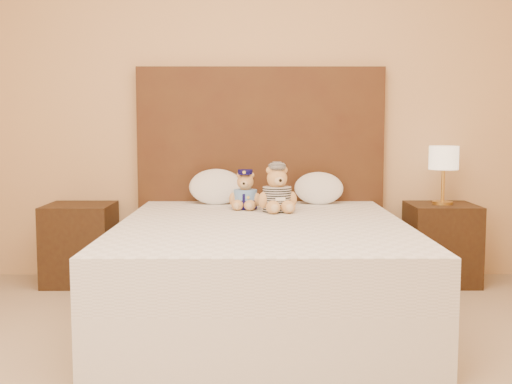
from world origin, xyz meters
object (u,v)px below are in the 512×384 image
nightstand_left (80,244)px  nightstand_right (441,244)px  bed (262,270)px  lamp (444,161)px  teddy_police (245,190)px  teddy_prisoner (277,189)px  pillow_right (319,187)px  pillow_left (216,185)px

nightstand_left → nightstand_right: same height
bed → lamp: size_ratio=5.00×
teddy_police → teddy_prisoner: teddy_prisoner is taller
nightstand_right → teddy_police: bearing=-169.4°
nightstand_right → lamp: 0.57m
nightstand_left → nightstand_right: 2.50m
teddy_prisoner → pillow_right: bearing=40.8°
teddy_police → teddy_prisoner: bearing=-25.4°
bed → teddy_prisoner: teddy_prisoner is taller
bed → nightstand_left: size_ratio=3.64×
teddy_police → pillow_right: 0.58m
pillow_left → nightstand_right: bearing=-1.1°
teddy_police → lamp: bearing=18.5°
bed → nightstand_right: same height
teddy_police → pillow_right: bearing=37.3°
bed → nightstand_right: (1.25, 0.80, -0.00)m
teddy_police → teddy_prisoner: size_ratio=0.87×
lamp → pillow_right: lamp is taller
teddy_prisoner → pillow_left: (-0.41, 0.42, -0.01)m
nightstand_right → teddy_prisoner: bearing=-161.5°
nightstand_right → pillow_right: 0.94m
teddy_police → bed: bearing=-71.4°
nightstand_left → teddy_police: 1.24m
nightstand_left → lamp: (2.50, 0.00, 0.57)m
bed → teddy_police: teddy_police is taller
teddy_prisoner → pillow_right: teddy_prisoner is taller
teddy_prisoner → pillow_left: 0.58m
teddy_prisoner → bed: bearing=-116.2°
bed → nightstand_left: (-1.25, 0.80, -0.00)m
nightstand_left → pillow_left: 1.03m
lamp → pillow_right: size_ratio=1.18×
teddy_police → nightstand_left: bearing=175.4°
lamp → teddy_prisoner: (-1.15, -0.39, -0.15)m
bed → pillow_right: bearing=64.2°
teddy_prisoner → pillow_left: size_ratio=0.79×
pillow_left → lamp: bearing=-1.1°
nightstand_left → teddy_police: (1.15, -0.25, 0.40)m
nightstand_left → teddy_police: teddy_police is taller
teddy_prisoner → pillow_left: bearing=121.3°
nightstand_right → pillow_right: pillow_right is taller
nightstand_left → teddy_police: size_ratio=2.17×
nightstand_right → teddy_prisoner: 1.29m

